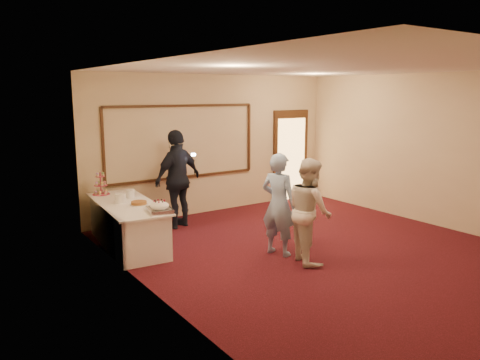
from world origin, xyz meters
name	(u,v)px	position (x,y,z in m)	size (l,w,h in m)	color
floor	(326,253)	(0.00, 0.00, 0.00)	(7.00, 7.00, 0.00)	black
room_walls	(331,131)	(0.00, 0.00, 2.03)	(6.04, 7.04, 3.02)	beige
wall_molding	(183,142)	(-0.80, 3.47, 1.60)	(3.45, 0.04, 1.55)	#362410
doorway	(290,156)	(2.15, 3.45, 1.08)	(1.05, 0.07, 2.20)	#362410
buffet_table	(128,225)	(-2.56, 2.20, 0.39)	(1.07, 2.34, 0.77)	white
pavlova_tray	(160,207)	(-2.36, 1.31, 0.85)	(0.43, 0.54, 0.18)	silver
cupcake_stand	(101,186)	(-2.70, 3.11, 0.93)	(0.31, 0.31, 0.46)	#C3395A
plate_stack_a	(120,198)	(-2.64, 2.27, 0.85)	(0.20, 0.20, 0.16)	white
plate_stack_b	(130,194)	(-2.36, 2.56, 0.84)	(0.18, 0.18, 0.15)	white
tart	(139,203)	(-2.44, 1.95, 0.80)	(0.30, 0.30, 0.06)	white
man	(279,204)	(-0.67, 0.44, 0.84)	(0.61, 0.40, 1.68)	#8FADDC
woman	(309,210)	(-0.48, -0.08, 0.82)	(0.80, 0.62, 1.64)	white
guest	(178,179)	(-1.28, 2.80, 0.96)	(1.12, 0.47, 1.92)	black
camera_flash	(193,155)	(-1.05, 2.57, 1.45)	(0.07, 0.04, 0.05)	white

